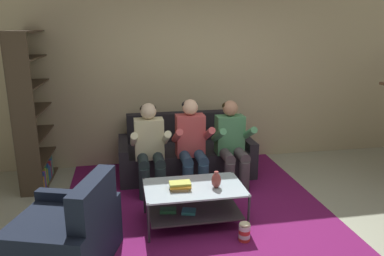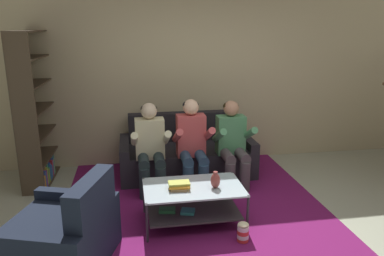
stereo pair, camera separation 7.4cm
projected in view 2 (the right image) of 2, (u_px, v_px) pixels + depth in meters
ground at (244, 238)px, 3.88m from camera, size 16.80×16.80×0.00m
back_partition at (200, 70)px, 5.83m from camera, size 8.40×0.12×2.90m
couch at (186, 154)px, 5.55m from camera, size 1.92×0.91×0.85m
person_seated_left at (150, 145)px, 4.86m from camera, size 0.50×0.58×1.16m
person_seated_middle at (192, 141)px, 4.95m from camera, size 0.50×0.58×1.19m
person_seated_right at (233, 141)px, 5.04m from camera, size 0.50×0.58×1.15m
coffee_table at (192, 199)px, 4.10m from camera, size 1.08×0.66×0.44m
area_rug at (191, 197)px, 4.78m from camera, size 3.11×3.44×0.01m
vase at (215, 180)px, 4.01m from camera, size 0.10×0.10×0.18m
book_stack at (179, 186)px, 3.99m from camera, size 0.24×0.20×0.08m
bookshelf at (34, 123)px, 5.11m from camera, size 0.32×1.13×2.07m
armchair at (62, 237)px, 3.37m from camera, size 1.11×1.17×0.87m
popcorn_tub at (243, 232)px, 3.78m from camera, size 0.12×0.12×0.21m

